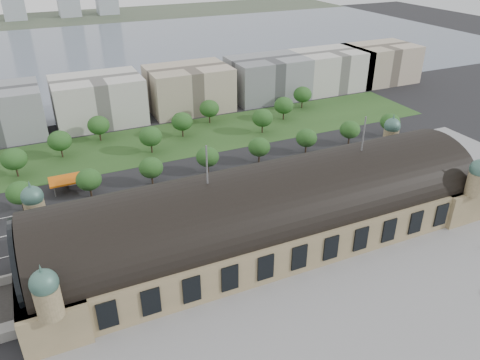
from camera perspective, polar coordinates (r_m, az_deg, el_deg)
name	(u,v)px	position (r m, az deg, el deg)	size (l,w,h in m)	color
ground	(266,239)	(156.24, 3.23, -7.20)	(900.00, 900.00, 0.00)	black
station	(267,213)	(150.56, 3.34, -4.00)	(150.00, 48.40, 44.30)	tan
plaza_south	(377,318)	(133.47, 16.40, -15.82)	(190.00, 48.00, 0.12)	gray
road_slab	(174,199)	(179.77, -8.11, -2.32)	(260.00, 26.00, 0.10)	black
grass_belt	(149,144)	(228.66, -11.08, 4.30)	(300.00, 45.00, 0.10)	#284C1E
petrol_station	(70,179)	(197.68, -19.98, 0.08)	(14.00, 13.00, 5.05)	#D25B0C
lake	(102,52)	(424.25, -16.43, 14.69)	(700.00, 320.00, 0.08)	slate
far_shore	(72,17)	(619.68, -19.84, 18.14)	(700.00, 120.00, 0.14)	#44513D
office_3	(98,100)	(259.05, -16.87, 9.30)	(45.00, 32.00, 24.00)	beige
office_4	(189,88)	(269.70, -6.25, 11.05)	(45.00, 32.00, 24.00)	#B5A58E
office_5	(268,78)	(288.74, 3.37, 12.31)	(45.00, 32.00, 24.00)	gray
office_6	(330,70)	(311.79, 10.90, 13.05)	(45.00, 32.00, 24.00)	beige
office_7	(380,63)	(336.03, 16.68, 13.47)	(45.00, 32.00, 24.00)	#B5A58E
tree_row_2	(20,193)	(184.86, -25.25, -1.42)	(9.60, 9.60, 11.52)	#2D2116
tree_row_3	(89,180)	(185.03, -17.96, 0.05)	(9.60, 9.60, 11.52)	#2D2116
tree_row_4	(151,168)	(188.28, -10.80, 1.48)	(9.60, 9.60, 11.52)	#2D2116
tree_row_5	(208,157)	(194.46, -3.97, 2.83)	(9.60, 9.60, 11.52)	#2D2116
tree_row_6	(259,147)	(203.31, 2.35, 4.04)	(9.60, 9.60, 11.52)	#2D2116
tree_row_7	(306,138)	(214.49, 8.11, 5.10)	(9.60, 9.60, 11.52)	#2D2116
tree_row_8	(350,130)	(227.65, 13.26, 5.99)	(9.60, 9.60, 11.52)	#2D2116
tree_row_9	(390,122)	(242.49, 17.82, 6.75)	(9.60, 9.60, 11.52)	#2D2116
tree_belt_3	(14,159)	(211.88, -25.85, 2.32)	(10.40, 10.40, 12.48)	#2D2116
tree_belt_4	(60,141)	(222.79, -21.14, 4.49)	(10.40, 10.40, 12.48)	#2D2116
tree_belt_5	(99,125)	(235.35, -16.87, 6.42)	(10.40, 10.40, 12.48)	#2D2116
tree_belt_6	(151,136)	(216.36, -10.85, 5.25)	(10.40, 10.40, 12.48)	#2D2116
tree_belt_7	(182,121)	(231.77, -7.08, 7.10)	(10.40, 10.40, 12.48)	#2D2116
tree_belt_8	(209,108)	(248.26, -3.76, 8.69)	(10.40, 10.40, 12.48)	#2D2116
tree_belt_9	(262,118)	(235.00, 2.76, 7.59)	(10.40, 10.40, 12.48)	#2D2116
tree_belt_10	(284,105)	(253.57, 5.37, 9.05)	(10.40, 10.40, 12.48)	#2D2116
tree_belt_11	(303,94)	(272.73, 7.64, 10.30)	(10.40, 10.40, 12.48)	#2D2116
traffic_car_2	(63,231)	(169.47, -20.72, -5.81)	(2.53, 5.48, 1.52)	black
traffic_car_3	(168,198)	(179.32, -8.75, -2.15)	(2.32, 5.70, 1.65)	maroon
traffic_car_5	(281,164)	(203.73, 4.97, 1.90)	(1.36, 3.90, 1.29)	#4F4F56
traffic_car_6	(354,157)	(215.56, 13.75, 2.69)	(2.12, 4.60, 1.28)	silver
parked_car_0	(70,241)	(163.58, -20.03, -7.01)	(1.50, 4.29, 1.41)	black
parked_car_1	(113,231)	(164.30, -15.18, -5.97)	(2.67, 5.78, 1.61)	maroon
parked_car_2	(125,229)	(164.29, -13.89, -5.81)	(2.17, 5.33, 1.55)	#1E1B4D
parked_car_3	(133,233)	(161.69, -12.96, -6.32)	(1.65, 4.10, 1.40)	slate
parked_car_4	(82,238)	(163.61, -18.67, -6.70)	(1.74, 4.98, 1.64)	silver
parked_car_5	(158,220)	(166.51, -10.01, -4.84)	(2.71, 5.87, 1.63)	gray
parked_car_6	(157,227)	(163.04, -10.04, -5.65)	(2.12, 5.21, 1.51)	black
bus_west	(229,198)	(175.26, -1.30, -2.27)	(2.70, 11.52, 3.21)	red
bus_mid	(263,184)	(185.57, 2.86, -0.46)	(2.69, 11.49, 3.20)	beige
bus_east	(282,186)	(184.07, 5.16, -0.70)	(3.16, 13.50, 3.76)	beige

